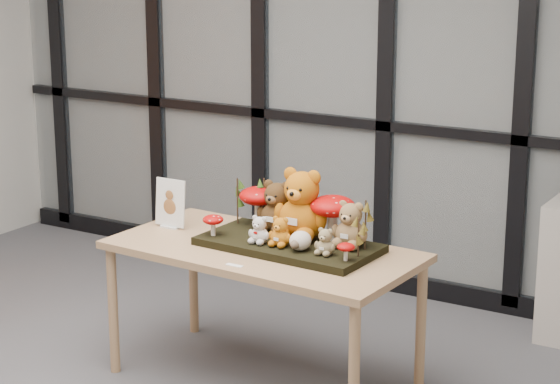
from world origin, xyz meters
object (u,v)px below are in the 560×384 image
Objects in this scene: bear_white_bow at (259,228)px; mushroom_back_left at (259,204)px; display_table at (263,261)px; mushroom_front_left at (213,224)px; bear_tan_back at (351,222)px; mushroom_front_right at (346,251)px; bear_beige_small at (325,240)px; bear_pooh_yellow at (302,200)px; diorama_tray at (289,245)px; bear_small_yellow at (281,230)px; sign_holder at (170,206)px; mushroom_back_right at (333,216)px; bear_brown_medium at (277,203)px; plush_cream_hedgehog at (300,240)px.

bear_white_bow is 0.30m from mushroom_back_left.
mushroom_front_left is (-0.25, -0.06, 0.16)m from display_table.
bear_tan_back reaches higher than mushroom_front_right.
bear_beige_small reaches higher than display_table.
bear_pooh_yellow reaches higher than mushroom_back_left.
diorama_tray is 5.42× the size of bear_small_yellow.
bear_small_yellow is at bearing -6.68° from sign_holder.
bear_white_bow reaches higher than diorama_tray.
mushroom_back_right reaches higher than mushroom_front_right.
bear_beige_small is at bearing -25.43° from mushroom_back_left.
diorama_tray is 0.39m from mushroom_front_left.
mushroom_back_left is (-0.13, 0.03, -0.03)m from bear_brown_medium.
bear_tan_back is 1.74× the size of bear_beige_small.
bear_tan_back is 0.44m from bear_white_bow.
sign_holder reaches higher than plush_cream_hedgehog.
bear_beige_small is (0.39, -0.21, -0.07)m from bear_brown_medium.
bear_brown_medium reaches higher than diorama_tray.
diorama_tray is 9.45× the size of mushroom_front_right.
display_table is 0.22m from bear_small_yellow.
bear_pooh_yellow reaches higher than mushroom_front_right.
bear_tan_back is at bearing 0.16° from bear_pooh_yellow.
bear_tan_back is 0.18m from bear_beige_small.
plush_cream_hedgehog is (0.23, -0.04, 0.16)m from display_table.
sign_holder reaches higher than display_table.
mushroom_back_right is (0.15, 0.03, -0.07)m from bear_pooh_yellow.
mushroom_front_right is at bearing -22.56° from bear_brown_medium.
bear_brown_medium is 1.16× the size of bear_tan_back.
mushroom_back_left reaches higher than bear_small_yellow.
bear_small_yellow is at bearing 3.66° from mushroom_front_left.
mushroom_front_right is at bearing -50.55° from mushroom_back_right.
bear_brown_medium is 1.16× the size of mushroom_back_right.
mushroom_back_right is at bearing 53.13° from bear_small_yellow.
bear_brown_medium is 0.59m from sign_holder.
mushroom_front_left is at bearing 179.04° from mushroom_front_right.
bear_tan_back is (0.41, 0.13, 0.23)m from display_table.
sign_holder is at bearing 176.30° from bear_small_yellow.
bear_beige_small is 0.63× the size of mushroom_back_left.
bear_brown_medium is at bearing 12.04° from sign_holder.
bear_white_bow is at bearing 2.28° from mushroom_front_left.
bear_pooh_yellow reaches higher than bear_brown_medium.
diorama_tray is at bearing -29.89° from mushroom_back_left.
bear_brown_medium is 2.79× the size of plush_cream_hedgehog.
plush_cream_hedgehog is at bearing -104.43° from mushroom_back_right.
bear_pooh_yellow is at bearing -12.54° from mushroom_back_left.
mushroom_front_left is at bearing -175.01° from bear_white_bow.
bear_white_bow is at bearing -9.08° from sign_holder.
bear_beige_small is 0.13m from plush_cream_hedgehog.
mushroom_front_left is at bearing -161.57° from bear_tan_back.
bear_pooh_yellow reaches higher than bear_small_yellow.
mushroom_front_left reaches higher than mushroom_front_right.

